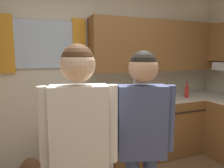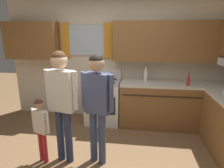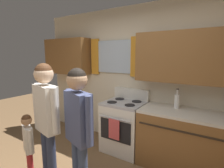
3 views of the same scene
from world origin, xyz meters
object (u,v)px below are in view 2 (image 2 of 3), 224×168
at_px(stove_oven, 103,101).
at_px(bottle_milk_white, 146,75).
at_px(small_child, 41,124).
at_px(bottle_sauce_red, 188,81).
at_px(adult_holding_child, 62,95).
at_px(adult_in_plaid, 97,97).

xyz_separation_m(stove_oven, bottle_milk_white, (0.86, 0.11, 0.55)).
bearing_deg(small_child, bottle_sauce_red, 29.60).
distance_m(adult_holding_child, small_child, 0.52).
height_order(stove_oven, bottle_milk_white, bottle_milk_white).
bearing_deg(bottle_sauce_red, stove_oven, 174.44).
height_order(bottle_sauce_red, adult_in_plaid, adult_in_plaid).
xyz_separation_m(bottle_milk_white, adult_in_plaid, (-0.70, -1.45, -0.02)).
height_order(adult_holding_child, small_child, adult_holding_child).
height_order(stove_oven, adult_in_plaid, adult_in_plaid).
bearing_deg(bottle_sauce_red, bottle_milk_white, 160.62).
relative_size(bottle_milk_white, bottle_sauce_red, 1.27).
xyz_separation_m(stove_oven, adult_holding_child, (-0.33, -1.37, 0.56)).
bearing_deg(small_child, adult_holding_child, 13.59).
bearing_deg(stove_oven, small_child, -113.76).
distance_m(adult_in_plaid, small_child, 0.89).
bearing_deg(adult_in_plaid, bottle_sauce_red, 38.66).
distance_m(bottle_sauce_red, small_child, 2.63).
relative_size(stove_oven, bottle_sauce_red, 4.48).
distance_m(bottle_milk_white, bottle_sauce_red, 0.81).
relative_size(stove_oven, small_child, 1.13).
distance_m(bottle_milk_white, adult_in_plaid, 1.61).
bearing_deg(stove_oven, bottle_sauce_red, -5.56).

